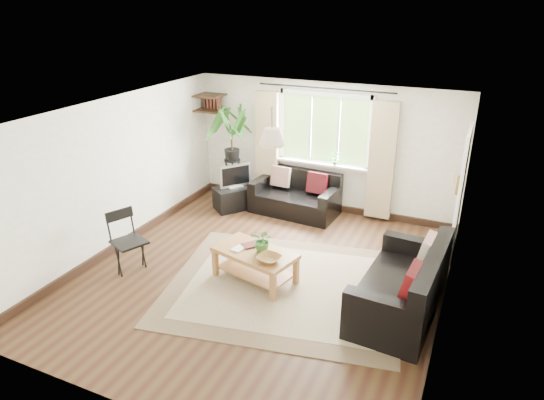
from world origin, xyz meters
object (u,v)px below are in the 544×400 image
at_px(sofa_back, 295,194).
at_px(folding_chair, 129,243).
at_px(sofa_right, 401,282).
at_px(tv_stand, 236,198).
at_px(palm_stand, 232,156).
at_px(coffee_table, 255,266).

xyz_separation_m(sofa_back, folding_chair, (-1.42, -2.94, 0.09)).
bearing_deg(sofa_right, sofa_back, -130.52).
relative_size(sofa_right, tv_stand, 2.30).
height_order(sofa_right, palm_stand, palm_stand).
bearing_deg(folding_chair, sofa_right, -57.51).
bearing_deg(tv_stand, folding_chair, -148.70).
relative_size(sofa_back, palm_stand, 0.84).
bearing_deg(folding_chair, tv_stand, 16.82).
height_order(coffee_table, folding_chair, folding_chair).
height_order(sofa_back, folding_chair, folding_chair).
xyz_separation_m(sofa_right, palm_stand, (-3.68, 2.35, 0.52)).
height_order(sofa_right, tv_stand, sofa_right).
bearing_deg(palm_stand, sofa_back, -1.21).
xyz_separation_m(sofa_right, coffee_table, (-2.01, -0.10, -0.19)).
height_order(palm_stand, folding_chair, palm_stand).
xyz_separation_m(palm_stand, folding_chair, (-0.10, -2.97, -0.49)).
relative_size(sofa_right, palm_stand, 0.96).
height_order(sofa_back, sofa_right, sofa_right).
bearing_deg(palm_stand, folding_chair, -91.97).
height_order(coffee_table, tv_stand, coffee_table).
bearing_deg(folding_chair, sofa_back, -2.48).
relative_size(coffee_table, folding_chair, 1.25).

